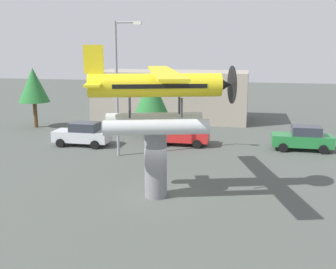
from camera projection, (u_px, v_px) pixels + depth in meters
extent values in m
plane|color=#4C514C|center=(156.00, 196.00, 19.97)|extent=(140.00, 140.00, 0.00)
cylinder|color=slate|center=(156.00, 164.00, 19.62)|extent=(1.10, 1.10, 3.34)
cylinder|color=silver|center=(156.00, 127.00, 18.22)|extent=(4.80, 2.02, 0.70)
cylinder|color=#333338|center=(182.00, 108.00, 18.63)|extent=(0.12, 0.12, 0.90)
cylinder|color=#333338|center=(130.00, 108.00, 18.44)|extent=(0.12, 0.12, 0.90)
cylinder|color=silver|center=(154.00, 120.00, 20.17)|extent=(4.80, 2.02, 0.70)
cylinder|color=#333338|center=(179.00, 105.00, 19.61)|extent=(0.12, 0.12, 0.90)
cylinder|color=#333338|center=(130.00, 105.00, 19.42)|extent=(0.12, 0.12, 0.90)
cylinder|color=yellow|center=(155.00, 85.00, 18.81)|extent=(6.26, 2.80, 1.10)
cube|color=black|center=(159.00, 85.00, 18.83)|extent=(4.49, 2.31, 0.20)
cone|color=#262628|center=(224.00, 85.00, 19.08)|extent=(0.92, 1.04, 0.88)
cylinder|color=black|center=(232.00, 85.00, 19.11)|extent=(0.54, 1.74, 1.80)
cube|color=yellow|center=(164.00, 72.00, 18.72)|extent=(3.98, 10.29, 0.12)
cube|color=yellow|center=(94.00, 84.00, 18.57)|extent=(1.46, 2.88, 0.10)
cube|color=yellow|center=(94.00, 59.00, 18.34)|extent=(0.90, 0.37, 1.30)
cube|color=silver|center=(82.00, 136.00, 30.27)|extent=(4.20, 1.70, 0.80)
cube|color=#2D333D|center=(85.00, 127.00, 30.07)|extent=(2.00, 1.56, 0.64)
cylinder|color=black|center=(71.00, 138.00, 31.48)|extent=(0.64, 0.22, 0.64)
cylinder|color=black|center=(60.00, 143.00, 29.75)|extent=(0.64, 0.22, 0.64)
cylinder|color=black|center=(103.00, 139.00, 30.95)|extent=(0.64, 0.22, 0.64)
cylinder|color=black|center=(95.00, 145.00, 29.22)|extent=(0.64, 0.22, 0.64)
cube|color=red|center=(181.00, 135.00, 30.45)|extent=(4.20, 1.70, 0.80)
cube|color=#2D333D|center=(184.00, 126.00, 30.25)|extent=(2.00, 1.56, 0.64)
cylinder|color=black|center=(166.00, 137.00, 31.66)|extent=(0.64, 0.22, 0.64)
cylinder|color=black|center=(161.00, 142.00, 29.94)|extent=(0.64, 0.22, 0.64)
cylinder|color=black|center=(200.00, 139.00, 31.13)|extent=(0.64, 0.22, 0.64)
cylinder|color=black|center=(197.00, 144.00, 29.41)|extent=(0.64, 0.22, 0.64)
cube|color=#237A38|center=(302.00, 140.00, 28.86)|extent=(4.20, 1.70, 0.80)
cube|color=#2D333D|center=(306.00, 131.00, 28.66)|extent=(2.00, 1.56, 0.64)
cylinder|color=black|center=(281.00, 142.00, 30.08)|extent=(0.64, 0.22, 0.64)
cylinder|color=black|center=(283.00, 148.00, 28.35)|extent=(0.64, 0.22, 0.64)
cylinder|color=black|center=(319.00, 144.00, 29.54)|extent=(0.64, 0.22, 0.64)
cylinder|color=black|center=(323.00, 150.00, 27.82)|extent=(0.64, 0.22, 0.64)
cylinder|color=gray|center=(117.00, 91.00, 26.59)|extent=(0.18, 0.18, 8.89)
cylinder|color=gray|center=(127.00, 22.00, 25.52)|extent=(1.60, 0.12, 0.12)
cube|color=silver|center=(138.00, 23.00, 25.39)|extent=(0.50, 0.28, 0.20)
cube|color=#9E9384|center=(172.00, 95.00, 41.22)|extent=(15.30, 6.47, 4.91)
cylinder|color=brown|center=(35.00, 115.00, 37.16)|extent=(0.36, 0.36, 2.36)
cone|color=#287033|center=(33.00, 85.00, 36.58)|extent=(2.80, 2.80, 3.11)
cylinder|color=brown|center=(152.00, 127.00, 33.36)|extent=(0.36, 0.36, 1.52)
cone|color=#287033|center=(151.00, 97.00, 32.83)|extent=(3.17, 3.17, 3.52)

